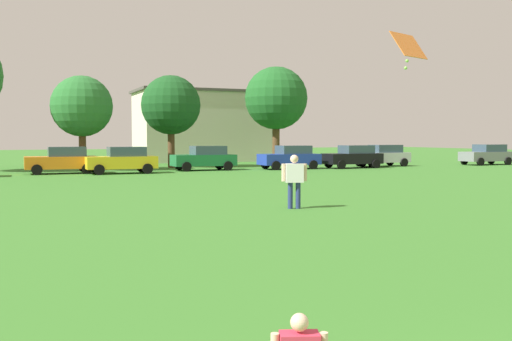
% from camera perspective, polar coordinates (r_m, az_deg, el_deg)
% --- Properties ---
extents(ground_plane, '(160.00, 160.00, 0.00)m').
position_cam_1_polar(ground_plane, '(31.87, -14.90, -0.90)').
color(ground_plane, '#387528').
extents(adult_bystander, '(0.79, 0.46, 1.72)m').
position_cam_1_polar(adult_bystander, '(18.39, 3.80, -0.62)').
color(adult_bystander, navy).
rests_on(adult_bystander, ground).
extents(kite, '(1.40, 0.97, 1.14)m').
position_cam_1_polar(kite, '(18.64, 14.83, 11.70)').
color(kite, orange).
extents(parked_car_orange_2, '(4.30, 2.02, 1.68)m').
position_cam_1_polar(parked_car_orange_2, '(37.97, -18.56, 1.00)').
color(parked_car_orange_2, orange).
rests_on(parked_car_orange_2, ground).
extents(parked_car_yellow_3, '(4.30, 2.02, 1.68)m').
position_cam_1_polar(parked_car_yellow_3, '(37.03, -13.04, 1.03)').
color(parked_car_yellow_3, yellow).
rests_on(parked_car_yellow_3, ground).
extents(parked_car_green_4, '(4.30, 2.02, 1.68)m').
position_cam_1_polar(parked_car_green_4, '(39.77, -5.09, 1.25)').
color(parked_car_green_4, '#196B38').
rests_on(parked_car_green_4, ground).
extents(parked_car_blue_5, '(4.30, 2.02, 1.68)m').
position_cam_1_polar(parked_car_blue_5, '(41.29, 3.40, 1.34)').
color(parked_car_blue_5, '#1E38AD').
rests_on(parked_car_blue_5, ground).
extents(parked_car_black_6, '(4.30, 2.02, 1.68)m').
position_cam_1_polar(parked_car_black_6, '(43.17, 9.58, 1.38)').
color(parked_car_black_6, black).
rests_on(parked_car_black_6, ground).
extents(parked_car_silver_7, '(4.30, 2.02, 1.68)m').
position_cam_1_polar(parked_car_silver_7, '(46.11, 12.38, 1.47)').
color(parked_car_silver_7, silver).
rests_on(parked_car_silver_7, ground).
extents(parked_car_gray_8, '(4.30, 2.02, 1.68)m').
position_cam_1_polar(parked_car_gray_8, '(51.16, 21.85, 1.48)').
color(parked_car_gray_8, slate).
rests_on(parked_car_gray_8, ground).
extents(tree_center, '(4.13, 4.13, 6.44)m').
position_cam_1_polar(tree_center, '(40.95, -16.83, 6.07)').
color(tree_center, brown).
rests_on(tree_center, ground).
extents(tree_right, '(4.42, 4.42, 6.88)m').
position_cam_1_polar(tree_right, '(43.67, -8.41, 6.39)').
color(tree_right, brown).
rests_on(tree_right, ground).
extents(tree_far_right, '(5.21, 5.21, 8.12)m').
position_cam_1_polar(tree_far_right, '(48.22, 1.99, 7.12)').
color(tree_far_right, brown).
rests_on(tree_far_right, ground).
extents(house_left, '(12.46, 7.04, 6.67)m').
position_cam_1_polar(house_left, '(55.35, -5.39, 4.40)').
color(house_left, beige).
rests_on(house_left, ground).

